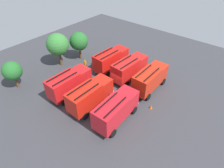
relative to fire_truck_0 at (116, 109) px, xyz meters
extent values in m
plane|color=#38383D|center=(4.35, 4.32, -2.15)|extent=(54.60, 54.60, 0.00)
cube|color=red|center=(2.45, 0.10, -0.05)|extent=(2.30, 2.59, 2.60)
cube|color=#8C9EAD|center=(3.50, 0.15, 0.26)|extent=(0.17, 2.13, 1.46)
cube|color=red|center=(-1.05, -0.04, 0.10)|extent=(4.90, 2.70, 2.90)
cube|color=black|center=(-1.08, 0.64, 1.67)|extent=(4.32, 0.30, 0.12)
cube|color=black|center=(-1.02, -0.73, 1.67)|extent=(4.32, 0.30, 0.12)
cube|color=silver|center=(3.65, 0.15, -1.20)|extent=(0.30, 2.38, 0.28)
cylinder|color=black|center=(2.60, 1.31, -1.60)|extent=(1.11, 0.40, 1.10)
cylinder|color=black|center=(2.70, -1.09, -1.60)|extent=(1.11, 0.40, 1.10)
cylinder|color=black|center=(-2.30, 1.11, -1.60)|extent=(1.11, 0.40, 1.10)
cylinder|color=black|center=(-2.20, -1.29, -1.60)|extent=(1.11, 0.40, 1.10)
cube|color=red|center=(10.96, 0.10, -0.05)|extent=(2.22, 2.52, 2.60)
cube|color=#8C9EAD|center=(12.01, 0.11, 0.26)|extent=(0.10, 2.13, 1.46)
cube|color=red|center=(7.46, 0.07, 0.10)|extent=(4.82, 2.54, 2.90)
cube|color=black|center=(7.45, 0.75, 1.67)|extent=(4.32, 0.16, 0.12)
cube|color=black|center=(7.47, -0.62, 1.67)|extent=(4.32, 0.16, 0.12)
cube|color=silver|center=(12.16, 0.11, -1.20)|extent=(0.22, 2.38, 0.28)
cylinder|color=black|center=(11.15, 1.30, -1.60)|extent=(1.10, 0.36, 1.10)
cylinder|color=black|center=(11.17, -1.10, -1.60)|extent=(1.10, 0.36, 1.10)
cylinder|color=black|center=(6.25, 1.26, -1.60)|extent=(1.10, 0.36, 1.10)
cylinder|color=black|center=(6.27, -1.14, -1.60)|extent=(1.10, 0.36, 1.10)
cube|color=red|center=(2.27, 4.51, -0.05)|extent=(2.21, 2.51, 2.60)
cube|color=#8C9EAD|center=(3.32, 4.50, 0.26)|extent=(0.09, 2.13, 1.46)
cube|color=red|center=(-1.23, 4.52, 0.10)|extent=(4.81, 2.52, 2.90)
cube|color=black|center=(-1.22, 5.21, 1.67)|extent=(4.32, 0.14, 0.12)
cube|color=black|center=(-1.23, 3.84, 1.67)|extent=(4.32, 0.14, 0.12)
cube|color=silver|center=(3.47, 4.50, -1.20)|extent=(0.21, 2.38, 0.28)
cylinder|color=black|center=(2.48, 5.71, -1.60)|extent=(1.10, 0.36, 1.10)
cylinder|color=black|center=(2.47, 3.31, -1.60)|extent=(1.10, 0.36, 1.10)
cylinder|color=black|center=(-2.42, 5.73, -1.60)|extent=(1.10, 0.36, 1.10)
cylinder|color=black|center=(-2.43, 3.33, -1.60)|extent=(1.10, 0.36, 1.10)
cube|color=red|center=(11.34, 4.15, -0.05)|extent=(2.32, 2.61, 2.60)
cube|color=#8C9EAD|center=(12.38, 4.10, 0.26)|extent=(0.19, 2.13, 1.46)
cube|color=red|center=(7.84, 4.33, 0.10)|extent=(4.92, 2.74, 2.90)
cube|color=black|center=(7.88, 5.02, 1.67)|extent=(4.32, 0.34, 0.12)
cube|color=black|center=(7.81, 3.64, 1.67)|extent=(4.32, 0.34, 0.12)
cube|color=silver|center=(12.53, 4.09, -1.20)|extent=(0.32, 2.38, 0.28)
cylinder|color=black|center=(11.60, 5.34, -1.60)|extent=(1.12, 0.41, 1.10)
cylinder|color=black|center=(11.48, 2.94, -1.60)|extent=(1.12, 0.41, 1.10)
cylinder|color=black|center=(6.70, 5.59, -1.60)|extent=(1.12, 0.41, 1.10)
cylinder|color=black|center=(6.58, 3.19, -1.60)|extent=(1.12, 0.41, 1.10)
cube|color=red|center=(2.19, 8.86, -0.05)|extent=(2.20, 2.50, 2.60)
cube|color=#8C9EAD|center=(3.24, 8.86, 0.26)|extent=(0.08, 2.13, 1.46)
cube|color=red|center=(-1.31, 8.85, 0.10)|extent=(4.80, 2.51, 2.90)
cube|color=black|center=(-1.31, 9.54, 1.67)|extent=(4.32, 0.13, 0.12)
cube|color=black|center=(-1.31, 8.17, 1.67)|extent=(4.32, 0.13, 0.12)
cube|color=silver|center=(3.39, 8.86, -1.20)|extent=(0.20, 2.38, 0.28)
cylinder|color=black|center=(2.39, 10.06, -1.60)|extent=(1.10, 0.35, 1.10)
cylinder|color=black|center=(2.39, 7.66, -1.60)|extent=(1.10, 0.35, 1.10)
cylinder|color=black|center=(-2.51, 10.05, -1.60)|extent=(1.10, 0.35, 1.10)
cylinder|color=black|center=(-2.51, 7.65, -1.60)|extent=(1.10, 0.35, 1.10)
cube|color=red|center=(11.46, 8.36, -0.05)|extent=(2.31, 2.59, 2.60)
cube|color=#8C9EAD|center=(12.50, 8.32, 0.26)|extent=(0.17, 2.13, 1.46)
cube|color=red|center=(7.96, 8.51, 0.10)|extent=(4.90, 2.71, 2.90)
cube|color=black|center=(7.99, 9.20, 1.67)|extent=(4.32, 0.31, 0.12)
cube|color=black|center=(7.93, 7.83, 1.67)|extent=(4.32, 0.31, 0.12)
cube|color=silver|center=(12.65, 8.31, -1.20)|extent=(0.30, 2.38, 0.28)
cylinder|color=black|center=(11.71, 9.55, -1.60)|extent=(1.11, 0.40, 1.10)
cylinder|color=black|center=(11.60, 7.15, -1.60)|extent=(1.11, 0.40, 1.10)
cylinder|color=black|center=(6.81, 9.76, -1.60)|extent=(1.11, 0.40, 1.10)
cylinder|color=black|center=(6.71, 7.37, -1.60)|extent=(1.11, 0.40, 1.10)
cylinder|color=black|center=(8.08, 11.69, -1.78)|extent=(0.16, 0.16, 0.74)
cylinder|color=black|center=(8.03, 11.49, -1.78)|extent=(0.16, 0.16, 0.74)
cube|color=black|center=(8.06, 11.59, -1.09)|extent=(0.32, 0.46, 0.64)
sphere|color=brown|center=(8.06, 11.59, -0.67)|extent=(0.21, 0.21, 0.21)
cylinder|color=black|center=(8.06, 11.59, -0.58)|extent=(0.26, 0.26, 0.06)
cylinder|color=black|center=(10.37, 11.45, -1.78)|extent=(0.16, 0.16, 0.74)
cylinder|color=black|center=(10.18, 11.37, -1.78)|extent=(0.16, 0.16, 0.74)
cube|color=orange|center=(10.28, 11.41, -1.09)|extent=(0.48, 0.38, 0.65)
sphere|color=brown|center=(10.28, 11.41, -0.66)|extent=(0.21, 0.21, 0.21)
cylinder|color=orange|center=(10.28, 11.41, -0.58)|extent=(0.26, 0.26, 0.06)
cylinder|color=black|center=(6.13, 12.33, -1.76)|extent=(0.16, 0.16, 0.79)
cylinder|color=black|center=(6.34, 12.37, -1.76)|extent=(0.16, 0.16, 0.79)
cube|color=orange|center=(6.23, 12.35, -1.02)|extent=(0.45, 0.30, 0.69)
sphere|color=tan|center=(6.23, 12.35, -0.57)|extent=(0.22, 0.22, 0.22)
cylinder|color=orange|center=(6.23, 12.35, -0.48)|extent=(0.28, 0.28, 0.07)
cylinder|color=black|center=(5.04, 11.01, -1.78)|extent=(0.16, 0.16, 0.75)
cylinder|color=black|center=(5.11, 11.21, -1.78)|extent=(0.16, 0.16, 0.75)
cube|color=orange|center=(5.07, 11.11, -1.07)|extent=(0.37, 0.48, 0.66)
sphere|color=tan|center=(5.07, 11.11, -0.64)|extent=(0.21, 0.21, 0.21)
cylinder|color=orange|center=(5.07, 11.11, -0.55)|extent=(0.27, 0.27, 0.06)
cylinder|color=black|center=(7.14, 1.87, -1.76)|extent=(0.16, 0.16, 0.79)
cylinder|color=black|center=(7.30, 2.01, -1.76)|extent=(0.16, 0.16, 0.79)
cube|color=orange|center=(7.22, 1.94, -1.02)|extent=(0.47, 0.46, 0.69)
sphere|color=beige|center=(7.22, 1.94, -0.56)|extent=(0.22, 0.22, 0.22)
cylinder|color=orange|center=(7.22, 1.94, -0.47)|extent=(0.28, 0.28, 0.07)
cylinder|color=brown|center=(-4.77, 16.86, -1.21)|extent=(0.38, 0.38, 1.89)
sphere|color=#236628|center=(-4.77, 16.86, 1.02)|extent=(3.02, 3.02, 3.02)
cylinder|color=brown|center=(4.10, 16.89, -0.89)|extent=(0.51, 0.51, 2.53)
sphere|color=#337A33|center=(4.10, 16.89, 2.09)|extent=(4.04, 4.04, 4.04)
cylinder|color=brown|center=(8.13, 15.78, -1.04)|extent=(0.44, 0.44, 2.22)
sphere|color=#236628|center=(8.13, 15.78, 1.57)|extent=(3.55, 3.55, 3.55)
cone|color=#F2600C|center=(-0.26, 11.39, -1.84)|extent=(0.43, 0.43, 0.62)
cone|color=#F2600C|center=(3.85, 10.03, -1.79)|extent=(0.51, 0.51, 0.72)
cone|color=#F2600C|center=(4.97, -2.45, -1.87)|extent=(0.40, 0.40, 0.57)
camera|label=1|loc=(-13.03, -10.22, 17.18)|focal=29.71mm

